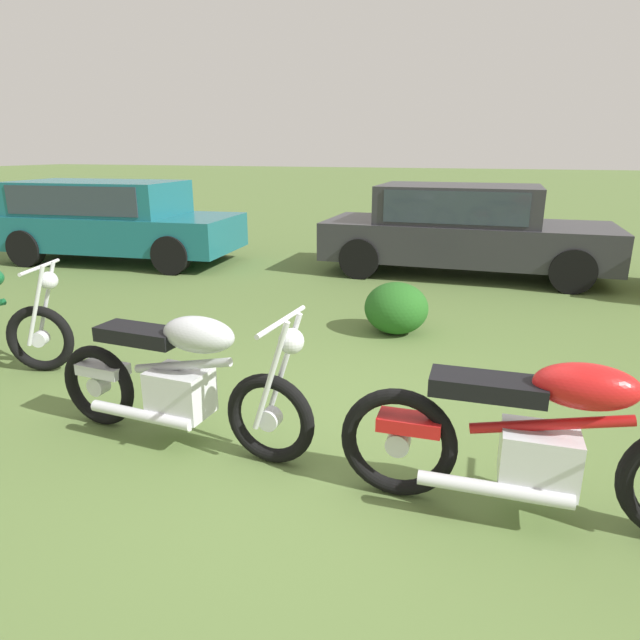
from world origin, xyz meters
name	(u,v)px	position (x,y,z in m)	size (l,w,h in m)	color
ground_plane	(341,449)	(0.00, 0.00, 0.00)	(120.00, 120.00, 0.00)	#567038
motorcycle_silver	(180,379)	(-1.07, -0.27, 0.48)	(2.03, 0.64, 1.02)	black
motorcycle_red	(541,441)	(1.23, -0.34, 0.48)	(2.16, 0.64, 1.02)	black
car_teal	(110,215)	(-5.96, 5.00, 0.83)	(4.35, 2.20, 1.43)	#19606B
car_charcoal	(462,225)	(0.15, 5.99, 0.80)	(4.56, 1.97, 1.43)	#2D2D33
shrub_low	(396,308)	(-0.18, 2.61, 0.29)	(0.71, 0.67, 0.58)	#235E1E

